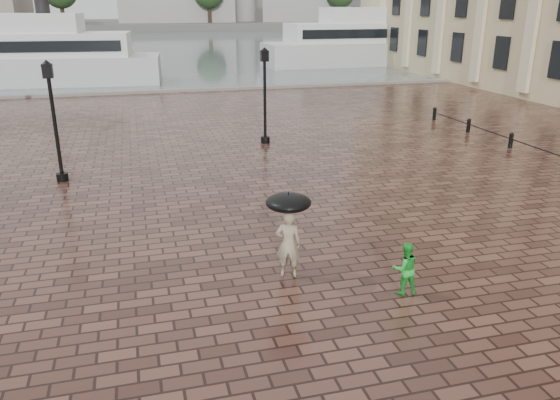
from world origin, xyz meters
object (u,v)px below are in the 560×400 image
object	(u,v)px
ferry_near	(13,56)
ferry_far	(377,41)
adult_pedestrian	(288,244)
child_pedestrian	(405,268)
street_lamps	(91,98)

from	to	relation	value
ferry_near	ferry_far	size ratio (longest dim) A/B	0.94
adult_pedestrian	child_pedestrian	bearing A→B (deg)	166.46
street_lamps	adult_pedestrian	size ratio (longest dim) A/B	8.97
ferry_near	street_lamps	bearing A→B (deg)	-67.72
adult_pedestrian	ferry_far	xyz separation A→B (m)	(23.84, 47.40, 1.68)
child_pedestrian	ferry_far	distance (m)	53.48
adult_pedestrian	child_pedestrian	world-z (taller)	adult_pedestrian
street_lamps	child_pedestrian	bearing A→B (deg)	-65.36
adult_pedestrian	ferry_far	size ratio (longest dim) A/B	0.07
street_lamps	ferry_far	world-z (taller)	ferry_far
adult_pedestrian	ferry_far	distance (m)	53.09
adult_pedestrian	ferry_near	bearing A→B (deg)	-52.49
street_lamps	ferry_near	world-z (taller)	ferry_near
child_pedestrian	adult_pedestrian	bearing A→B (deg)	-29.12
street_lamps	ferry_far	xyz separation A→B (m)	(29.11, 32.29, 0.21)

